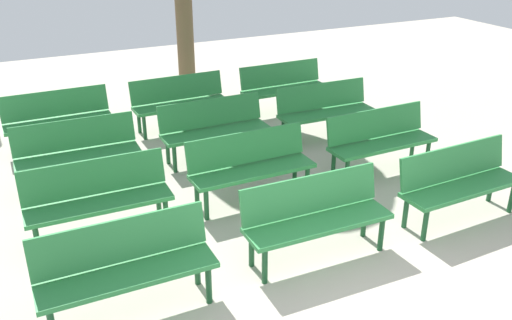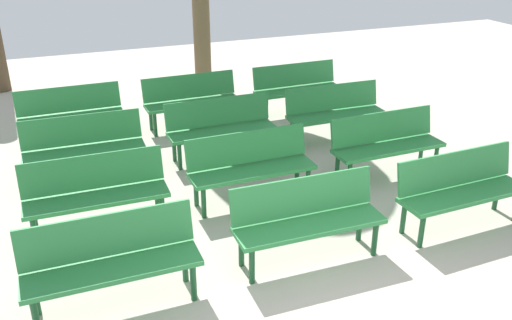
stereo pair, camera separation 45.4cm
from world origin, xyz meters
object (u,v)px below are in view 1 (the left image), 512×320
object	(u,v)px
bench_r0_c1	(315,213)
bench_r2_c0	(77,149)
bench_r3_c0	(58,116)
bench_r0_c2	(459,179)
bench_r1_c2	(380,137)
bench_r3_c2	(283,85)
bench_r1_c1	(250,163)
bench_r3_c1	(180,99)
bench_r0_c0	(125,263)
bench_r2_c1	(214,126)
bench_r2_c2	(325,108)
bench_r1_c0	(98,195)

from	to	relation	value
bench_r0_c1	bench_r2_c0	world-z (taller)	same
bench_r0_c1	bench_r3_c0	size ratio (longest dim) A/B	1.00
bench_r0_c2	bench_r1_c2	size ratio (longest dim) A/B	1.00
bench_r0_c1	bench_r3_c2	bearing A→B (deg)	66.94
bench_r0_c1	bench_r0_c2	world-z (taller)	same
bench_r1_c1	bench_r3_c1	xyz separation A→B (m)	(0.01, 2.82, 0.00)
bench_r0_c0	bench_r2_c1	size ratio (longest dim) A/B	1.00
bench_r3_c0	bench_r3_c2	bearing A→B (deg)	-0.81
bench_r2_c1	bench_r2_c0	bearing A→B (deg)	-179.70
bench_r1_c1	bench_r2_c0	bearing A→B (deg)	142.66
bench_r0_c0	bench_r1_c1	world-z (taller)	same
bench_r0_c0	bench_r3_c1	bearing A→B (deg)	65.96
bench_r2_c0	bench_r2_c2	bearing A→B (deg)	1.46
bench_r0_c0	bench_r1_c1	distance (m)	2.42
bench_r1_c1	bench_r3_c1	world-z (taller)	same
bench_r2_c1	bench_r3_c0	distance (m)	2.48
bench_r0_c2	bench_r2_c2	size ratio (longest dim) A/B	1.00
bench_r2_c0	bench_r1_c1	bearing A→B (deg)	-35.30
bench_r0_c1	bench_r1_c1	size ratio (longest dim) A/B	1.00
bench_r2_c1	bench_r0_c1	bearing A→B (deg)	-90.02
bench_r1_c0	bench_r3_c2	bearing A→B (deg)	37.20
bench_r0_c0	bench_r1_c1	size ratio (longest dim) A/B	1.00
bench_r2_c1	bench_r3_c1	size ratio (longest dim) A/B	1.00
bench_r0_c1	bench_r2_c1	world-z (taller)	same
bench_r2_c2	bench_r3_c2	size ratio (longest dim) A/B	1.00
bench_r3_c0	bench_r2_c0	bearing A→B (deg)	-88.18
bench_r1_c0	bench_r3_c0	world-z (taller)	same
bench_r0_c2	bench_r2_c1	world-z (taller)	same
bench_r2_c0	bench_r2_c1	size ratio (longest dim) A/B	1.00
bench_r1_c0	bench_r2_c0	world-z (taller)	same
bench_r0_c1	bench_r3_c0	xyz separation A→B (m)	(-2.04, 4.28, 0.00)
bench_r0_c0	bench_r2_c1	xyz separation A→B (m)	(2.00, 2.89, 0.00)
bench_r0_c1	bench_r1_c0	distance (m)	2.43
bench_r2_c0	bench_r3_c2	size ratio (longest dim) A/B	1.00
bench_r0_c2	bench_r2_c0	distance (m)	4.87
bench_r0_c1	bench_r3_c1	world-z (taller)	same
bench_r2_c0	bench_r3_c1	xyz separation A→B (m)	(1.90, 1.42, 0.00)
bench_r2_c2	bench_r3_c1	bearing A→B (deg)	145.86
bench_r0_c1	bench_r0_c0	bearing A→B (deg)	-178.23
bench_r1_c1	bench_r2_c0	world-z (taller)	same
bench_r2_c1	bench_r3_c2	bearing A→B (deg)	36.01
bench_r0_c2	bench_r2_c0	world-z (taller)	same
bench_r0_c2	bench_r1_c1	distance (m)	2.51
bench_r0_c1	bench_r0_c2	distance (m)	1.95
bench_r2_c1	bench_r3_c2	xyz separation A→B (m)	(1.91, 1.41, 0.00)
bench_r0_c1	bench_r2_c0	size ratio (longest dim) A/B	1.00
bench_r0_c1	bench_r1_c0	size ratio (longest dim) A/B	1.00
bench_r0_c0	bench_r2_c0	bearing A→B (deg)	89.60
bench_r0_c0	bench_r2_c1	distance (m)	3.51
bench_r3_c0	bench_r1_c2	bearing A→B (deg)	-36.34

